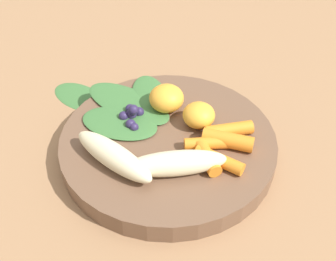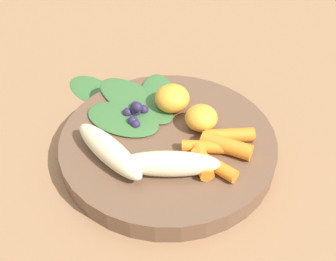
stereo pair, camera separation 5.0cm
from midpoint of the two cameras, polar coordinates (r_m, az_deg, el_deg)
ground_plane at (r=0.52m, az=2.73°, el=-3.09°), size 2.40×2.40×0.00m
bowl at (r=0.51m, az=2.77°, el=-2.05°), size 0.27×0.27×0.03m
banana_peeled_left at (r=0.45m, az=3.23°, el=-4.77°), size 0.04×0.12×0.03m
banana_peeled_right at (r=0.47m, az=-5.17°, el=-2.92°), size 0.10×0.10×0.03m
orange_segment_near at (r=0.54m, az=3.70°, el=4.34°), size 0.05×0.05×0.03m
orange_segment_far at (r=0.51m, az=7.42°, el=1.62°), size 0.04×0.04×0.03m
carrot_front at (r=0.47m, az=7.85°, el=-4.45°), size 0.05×0.03×0.02m
carrot_mid_left at (r=0.47m, az=9.42°, el=-4.86°), size 0.05×0.06×0.02m
carrot_mid_right at (r=0.48m, az=8.46°, el=-2.41°), size 0.02×0.06×0.02m
carrot_rear at (r=0.49m, az=10.99°, el=-2.20°), size 0.04×0.06×0.02m
carrot_small at (r=0.50m, az=11.36°, el=-0.90°), size 0.03×0.06×0.02m
blueberry_pile at (r=0.53m, az=-1.84°, el=2.40°), size 0.05×0.03×0.02m
kale_leaf_left at (r=0.57m, az=1.09°, el=4.95°), size 0.10×0.06×0.01m
kale_leaf_right at (r=0.56m, az=-2.06°, el=4.19°), size 0.13×0.14×0.01m
kale_leaf_rear at (r=0.53m, az=-3.60°, el=1.52°), size 0.09×0.12×0.01m
kale_leaf_stray at (r=0.63m, az=-8.24°, el=5.63°), size 0.10×0.11×0.01m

